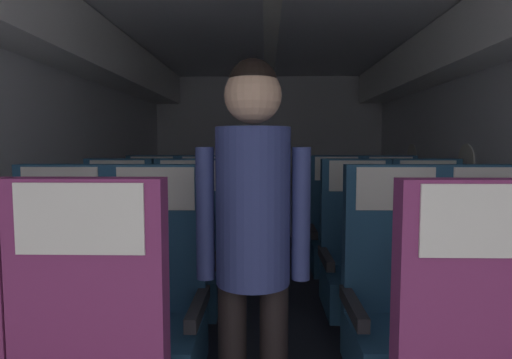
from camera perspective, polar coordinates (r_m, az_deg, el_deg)
ground at (r=3.00m, az=2.10°, el=-20.57°), size 3.31×6.54×0.02m
fuselage_shell at (r=2.98m, az=2.14°, el=10.96°), size 3.19×6.19×2.24m
seat_b_left_window at (r=2.24m, az=-25.30°, el=-16.11°), size 0.48×0.49×1.18m
seat_b_left_aisle at (r=2.08m, az=-13.64°, el=-17.43°), size 0.48×0.49×1.18m
seat_b_right_aisle at (r=2.29m, az=29.63°, el=-15.80°), size 0.48×0.49×1.18m
seat_b_right_window at (r=2.12m, az=18.50°, el=-17.08°), size 0.48×0.49×1.18m
seat_c_left_window at (r=2.96m, az=-18.36°, el=-10.78°), size 0.48×0.49×1.18m
seat_c_left_aisle at (r=2.84m, az=-9.28°, el=-11.25°), size 0.48×0.49×1.18m
seat_c_right_aisle at (r=3.00m, az=22.28°, el=-10.66°), size 0.48×0.49×1.18m
seat_c_right_window at (r=2.85m, az=13.54°, el=-11.27°), size 0.48×0.49×1.18m
seat_d_left_window at (r=3.73m, az=-13.96°, el=-7.46°), size 0.48×0.49×1.18m
seat_d_left_aisle at (r=3.63m, az=-7.13°, el=-7.67°), size 0.48×0.49×1.18m
seat_d_right_aisle at (r=3.73m, az=17.75°, el=-7.52°), size 0.48×0.49×1.18m
seat_d_right_window at (r=3.65m, az=10.81°, el=-7.68°), size 0.48×0.49×1.18m
flight_attendant at (r=1.61m, az=-0.41°, el=-5.95°), size 0.43×0.28×1.59m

